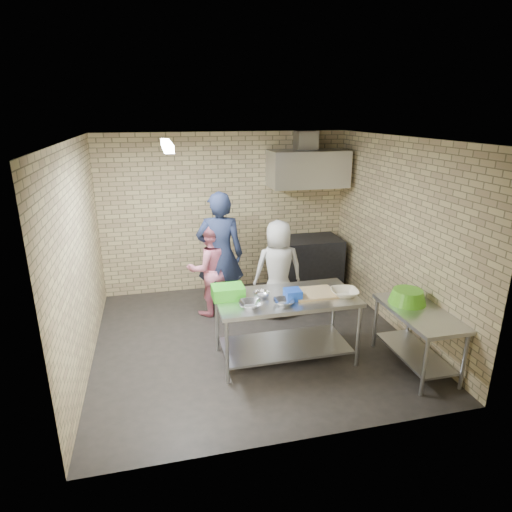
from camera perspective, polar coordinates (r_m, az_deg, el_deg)
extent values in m
plane|color=black|center=(6.13, -0.48, -10.90)|extent=(4.20, 4.20, 0.00)
plane|color=black|center=(5.35, -0.56, 15.17)|extent=(4.20, 4.20, 0.00)
cube|color=tan|center=(7.49, -3.97, 5.65)|extent=(4.20, 0.06, 2.70)
cube|color=tan|center=(3.81, 6.31, -7.51)|extent=(4.20, 0.06, 2.70)
cube|color=tan|center=(5.54, -22.19, -0.36)|extent=(0.06, 4.00, 2.70)
cube|color=tan|center=(6.38, 18.20, 2.48)|extent=(0.06, 4.00, 2.70)
cube|color=silver|center=(5.53, 3.89, -9.38)|extent=(1.72, 0.86, 0.86)
cube|color=silver|center=(5.73, 20.30, -10.17)|extent=(0.60, 1.20, 0.75)
cube|color=black|center=(7.75, 6.51, -0.91)|extent=(1.20, 0.70, 0.90)
cube|color=silver|center=(7.42, 6.84, 11.32)|extent=(1.30, 0.60, 0.60)
cube|color=#A5A8AD|center=(7.52, 6.57, 14.87)|extent=(0.35, 0.30, 0.30)
cube|color=#3F2B19|center=(7.72, 8.43, 10.19)|extent=(0.80, 0.20, 0.04)
cube|color=white|center=(5.22, -11.65, 14.07)|extent=(0.10, 1.25, 0.08)
cube|color=green|center=(5.27, -3.70, -4.75)|extent=(0.38, 0.29, 0.15)
cube|color=blue|center=(5.24, 4.85, -5.06)|extent=(0.19, 0.19, 0.12)
cube|color=tan|center=(5.43, 7.60, -4.87)|extent=(0.53, 0.40, 0.03)
imported|color=#BABDC2|center=(5.03, -0.80, -6.40)|extent=(0.30, 0.30, 0.07)
imported|color=silver|center=(5.30, 0.72, -5.09)|extent=(0.23, 0.23, 0.06)
imported|color=#B1B4B8|center=(5.11, 3.65, -6.07)|extent=(0.28, 0.28, 0.06)
imported|color=beige|center=(5.44, 11.56, -4.75)|extent=(0.38, 0.38, 0.08)
cylinder|color=#B22619|center=(7.62, 6.69, 10.99)|extent=(0.07, 0.07, 0.18)
cylinder|color=green|center=(7.77, 9.51, 10.89)|extent=(0.06, 0.06, 0.15)
imported|color=#141834|center=(6.53, -4.74, 0.15)|extent=(0.77, 0.58, 1.93)
imported|color=pink|center=(6.64, -6.08, -1.66)|extent=(0.81, 0.68, 1.47)
imported|color=silver|center=(6.53, 2.94, -1.75)|extent=(0.76, 0.51, 1.50)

